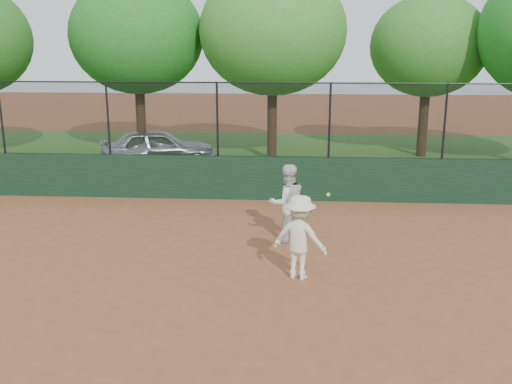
# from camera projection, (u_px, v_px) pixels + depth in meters

# --- Properties ---
(ground) EXTENTS (80.00, 80.00, 0.00)m
(ground) POSITION_uv_depth(u_px,v_px,m) (202.00, 289.00, 10.03)
(ground) COLOR brown
(ground) RESTS_ON ground
(back_wall) EXTENTS (26.00, 0.20, 1.20)m
(back_wall) POSITION_uv_depth(u_px,v_px,m) (236.00, 178.00, 15.67)
(back_wall) COLOR #16321D
(back_wall) RESTS_ON ground
(grass_strip) EXTENTS (36.00, 12.00, 0.01)m
(grass_strip) POSITION_uv_depth(u_px,v_px,m) (253.00, 157.00, 21.61)
(grass_strip) COLOR #2B581B
(grass_strip) RESTS_ON ground
(parked_car) EXTENTS (4.21, 2.57, 1.34)m
(parked_car) POSITION_uv_depth(u_px,v_px,m) (158.00, 148.00, 19.75)
(parked_car) COLOR #A4AAAE
(parked_car) RESTS_ON ground
(player_second) EXTENTS (1.00, 0.90, 1.70)m
(player_second) POSITION_uv_depth(u_px,v_px,m) (287.00, 203.00, 12.28)
(player_second) COLOR silver
(player_second) RESTS_ON ground
(player_main) EXTENTS (1.15, 0.90, 1.70)m
(player_main) POSITION_uv_depth(u_px,v_px,m) (300.00, 237.00, 10.30)
(player_main) COLOR beige
(player_main) RESTS_ON ground
(fence_assembly) EXTENTS (26.00, 0.06, 2.00)m
(fence_assembly) POSITION_uv_depth(u_px,v_px,m) (235.00, 118.00, 15.26)
(fence_assembly) COLOR black
(fence_assembly) RESTS_ON back_wall
(tree_1) EXTENTS (4.93, 4.49, 6.60)m
(tree_1) POSITION_uv_depth(u_px,v_px,m) (137.00, 36.00, 20.86)
(tree_1) COLOR #412C16
(tree_1) RESTS_ON ground
(tree_2) EXTENTS (5.17, 4.70, 6.83)m
(tree_2) POSITION_uv_depth(u_px,v_px,m) (273.00, 31.00, 19.87)
(tree_2) COLOR #452B18
(tree_2) RESTS_ON ground
(tree_3) EXTENTS (4.27, 3.88, 5.93)m
(tree_3) POSITION_uv_depth(u_px,v_px,m) (429.00, 46.00, 20.79)
(tree_3) COLOR #3D2614
(tree_3) RESTS_ON ground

